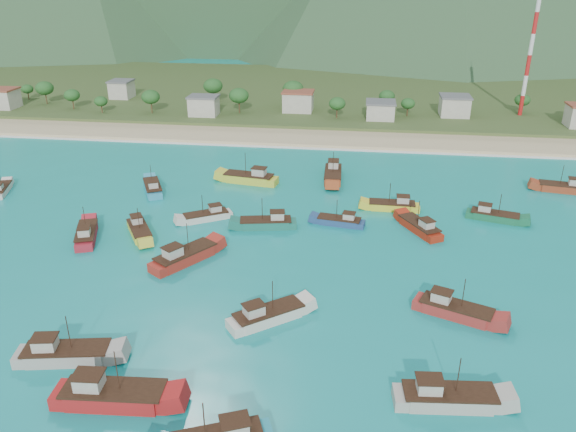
# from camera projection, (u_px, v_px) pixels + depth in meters

# --- Properties ---
(ground) EXTENTS (600.00, 600.00, 0.00)m
(ground) POSITION_uv_depth(u_px,v_px,m) (228.00, 278.00, 86.38)
(ground) COLOR #0C877E
(ground) RESTS_ON ground
(beach) EXTENTS (400.00, 18.00, 1.20)m
(beach) POSITION_uv_depth(u_px,v_px,m) (292.00, 137.00, 157.95)
(beach) COLOR beige
(beach) RESTS_ON ground
(land) EXTENTS (400.00, 110.00, 2.40)m
(land) POSITION_uv_depth(u_px,v_px,m) (312.00, 93.00, 213.21)
(land) COLOR #385123
(land) RESTS_ON ground
(surf_line) EXTENTS (400.00, 2.50, 0.08)m
(surf_line) POSITION_uv_depth(u_px,v_px,m) (288.00, 147.00, 149.35)
(surf_line) COLOR white
(surf_line) RESTS_ON ground
(village) EXTENTS (216.87, 28.28, 6.01)m
(village) POSITION_uv_depth(u_px,v_px,m) (360.00, 105.00, 175.32)
(village) COLOR beige
(village) RESTS_ON ground
(vegetation) EXTENTS (277.31, 26.57, 9.09)m
(vegetation) POSITION_uv_depth(u_px,v_px,m) (280.00, 99.00, 178.50)
(vegetation) COLOR #235623
(vegetation) RESTS_ON ground
(radio_tower) EXTENTS (1.20, 1.20, 36.47)m
(radio_tower) POSITION_uv_depth(u_px,v_px,m) (530.00, 55.00, 167.93)
(radio_tower) COLOR red
(radio_tower) RESTS_ON ground
(boat_1) EXTENTS (4.03, 12.29, 7.19)m
(boat_1) POSITION_uv_depth(u_px,v_px,m) (333.00, 175.00, 126.52)
(boat_1) COLOR #A13E1C
(boat_1) RESTS_ON ground
(boat_2) EXTENTS (7.30, 10.61, 6.10)m
(boat_2) POSITION_uv_depth(u_px,v_px,m) (153.00, 188.00, 119.59)
(boat_2) COLOR teal
(boat_2) RESTS_ON ground
(boat_3) EXTENTS (11.84, 5.37, 6.75)m
(boat_3) POSITION_uv_depth(u_px,v_px,m) (65.00, 355.00, 68.03)
(boat_3) COLOR #A7A098
(boat_3) RESTS_ON ground
(boat_4) EXTENTS (9.61, 11.72, 6.99)m
(boat_4) POSITION_uv_depth(u_px,v_px,m) (185.00, 257.00, 90.82)
(boat_4) COLOR #A1281C
(boat_4) RESTS_ON ground
(boat_5) EXTENTS (10.10, 3.10, 5.94)m
(boat_5) POSITION_uv_depth(u_px,v_px,m) (393.00, 206.00, 110.63)
(boat_5) COLOR yellow
(boat_5) RESTS_ON ground
(boat_6) EXTENTS (10.52, 9.17, 6.40)m
(boat_6) POSITION_uv_depth(u_px,v_px,m) (267.00, 316.00, 75.63)
(boat_6) COLOR beige
(boat_6) RESTS_ON ground
(boat_7) EXTENTS (7.71, 9.96, 5.85)m
(boat_7) POSITION_uv_depth(u_px,v_px,m) (139.00, 231.00, 100.29)
(boat_7) COLOR yellow
(boat_7) RESTS_ON ground
(boat_9) EXTENTS (7.82, 10.32, 6.03)m
(boat_9) POSITION_uv_depth(u_px,v_px,m) (420.00, 228.00, 101.53)
(boat_9) COLOR #9F2410
(boat_9) RESTS_ON ground
(boat_11) EXTENTS (6.58, 10.91, 6.20)m
(boat_11) POSITION_uv_depth(u_px,v_px,m) (87.00, 235.00, 98.66)
(boat_11) COLOR #A5202D
(boat_11) RESTS_ON ground
(boat_13) EXTENTS (9.20, 4.02, 5.26)m
(boat_13) POSITION_uv_depth(u_px,v_px,m) (340.00, 222.00, 104.17)
(boat_13) COLOR navy
(boat_13) RESTS_ON ground
(boat_17) EXTENTS (10.20, 5.39, 5.78)m
(boat_17) POSITION_uv_depth(u_px,v_px,m) (494.00, 217.00, 106.14)
(boat_17) COLOR #14643E
(boat_17) RESTS_ON ground
(boat_18) EXTENTS (11.01, 4.91, 6.28)m
(boat_18) POSITION_uv_depth(u_px,v_px,m) (564.00, 188.00, 119.49)
(boat_18) COLOR #93361C
(boat_18) RESTS_ON ground
(boat_20) EXTENTS (5.20, 9.02, 5.12)m
(boat_20) POSITION_uv_depth(u_px,v_px,m) (2.00, 190.00, 119.03)
(boat_20) COLOR silver
(boat_20) RESTS_ON ground
(boat_21) EXTENTS (11.28, 7.11, 6.42)m
(boat_21) POSITION_uv_depth(u_px,v_px,m) (454.00, 311.00, 76.85)
(boat_21) COLOR maroon
(boat_21) RESTS_ON ground
(boat_22) EXTENTS (12.73, 4.53, 7.39)m
(boat_22) POSITION_uv_depth(u_px,v_px,m) (112.00, 396.00, 61.28)
(boat_22) COLOR #AD1A1A
(boat_22) RESTS_ON ground
(boat_24) EXTENTS (10.91, 4.96, 6.22)m
(boat_24) POSITION_uv_depth(u_px,v_px,m) (267.00, 224.00, 102.99)
(boat_24) COLOR #196958
(boat_24) RESTS_ON ground
(boat_26) EXTENTS (12.60, 5.50, 7.20)m
(boat_26) POSITION_uv_depth(u_px,v_px,m) (250.00, 179.00, 124.42)
(boat_26) COLOR gold
(boat_26) RESTS_ON ground
(boat_30) EXTENTS (9.40, 7.14, 5.50)m
(boat_30) POSITION_uv_depth(u_px,v_px,m) (207.00, 217.00, 106.29)
(boat_30) COLOR silver
(boat_30) RESTS_ON ground
(boat_31) EXTENTS (11.53, 4.33, 6.66)m
(boat_31) POSITION_uv_depth(u_px,v_px,m) (447.00, 398.00, 61.15)
(boat_31) COLOR #ACA79B
(boat_31) RESTS_ON ground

